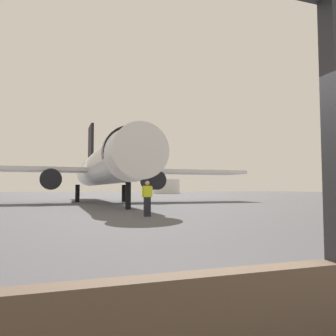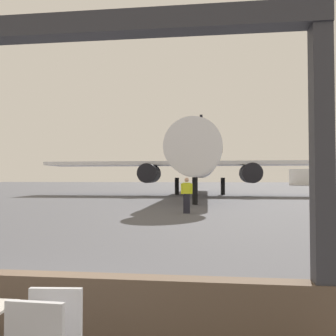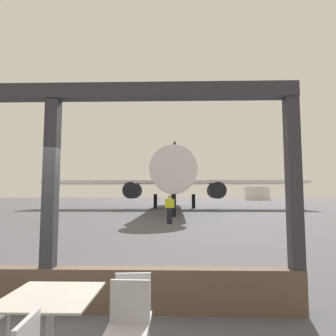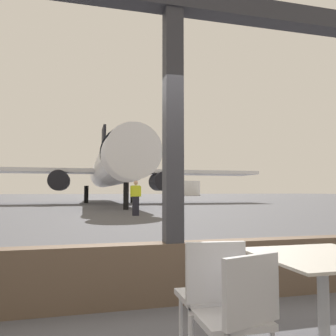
% 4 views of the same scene
% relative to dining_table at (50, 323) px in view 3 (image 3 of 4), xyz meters
% --- Properties ---
extents(ground_plane, '(220.00, 220.00, 0.00)m').
position_rel_dining_table_xyz_m(ground_plane, '(-0.70, 41.52, -0.48)').
color(ground_plane, '#4C4C51').
extents(window_frame, '(7.76, 0.24, 3.53)m').
position_rel_dining_table_xyz_m(window_frame, '(-0.70, 1.52, 0.77)').
color(window_frame, brown).
rests_on(window_frame, ground).
extents(dining_table, '(0.90, 0.90, 0.75)m').
position_rel_dining_table_xyz_m(dining_table, '(0.00, 0.00, 0.00)').
color(dining_table, '#ADA89E').
rests_on(dining_table, ground).
extents(cafe_chair_window_right, '(0.41, 0.41, 0.91)m').
position_rel_dining_table_xyz_m(cafe_chair_window_right, '(0.80, -0.10, 0.07)').
color(cafe_chair_window_right, '#B2B2B7').
rests_on(cafe_chair_window_right, ground).
extents(cafe_chair_side_extra, '(0.42, 0.42, 0.88)m').
position_rel_dining_table_xyz_m(cafe_chair_side_extra, '(0.79, 0.26, 0.05)').
color(cafe_chair_side_extra, '#B2B2B7').
rests_on(cafe_chair_side_extra, ground).
extents(airplane, '(31.38, 31.37, 10.25)m').
position_rel_dining_table_xyz_m(airplane, '(1.12, 32.14, 3.01)').
color(airplane, silver).
rests_on(airplane, ground).
extents(ground_crew_worker, '(0.56, 0.22, 1.74)m').
position_rel_dining_table_xyz_m(ground_crew_worker, '(0.91, 14.67, 0.42)').
color(ground_crew_worker, black).
rests_on(ground_crew_worker, ground).
extents(fuel_storage_tank, '(7.64, 7.64, 4.04)m').
position_rel_dining_table_xyz_m(fuel_storage_tank, '(26.62, 88.66, 1.54)').
color(fuel_storage_tank, white).
rests_on(fuel_storage_tank, ground).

